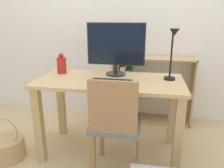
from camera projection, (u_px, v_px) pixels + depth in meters
ground_plane at (110, 151)px, 2.18m from camera, size 10.00×10.00×0.00m
wall_back at (124, 15)px, 2.65m from camera, size 8.00×0.05×2.60m
desk at (110, 95)px, 2.00m from camera, size 1.30×0.62×0.74m
monitor at (116, 46)px, 2.03m from camera, size 0.55×0.19×0.49m
keyboard at (111, 82)px, 1.86m from camera, size 0.35×0.14×0.02m
vase at (62, 64)px, 2.14m from camera, size 0.09×0.09×0.20m
desk_lamp at (172, 50)px, 1.82m from camera, size 0.10×0.19×0.45m
chair at (115, 123)px, 1.73m from camera, size 0.40×0.40×0.86m
bookshelf at (137, 92)px, 2.73m from camera, size 0.96×0.28×0.82m
basket at (7, 147)px, 2.04m from camera, size 0.32×0.32×0.41m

